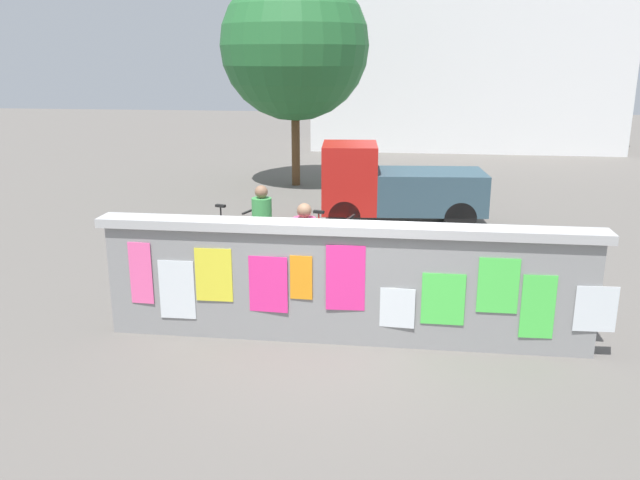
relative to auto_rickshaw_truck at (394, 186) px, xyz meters
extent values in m
plane|color=#605B56|center=(-0.51, 1.62, -0.90)|extent=(60.00, 60.00, 0.00)
cube|color=gray|center=(-0.51, -6.38, -0.14)|extent=(6.41, 0.30, 1.52)
cube|color=#ACACAC|center=(-0.51, -6.38, 0.68)|extent=(6.61, 0.42, 0.12)
cube|color=#F9599E|center=(-3.25, -6.54, -0.01)|extent=(0.32, 0.03, 0.86)
cube|color=silver|center=(-2.76, -6.54, -0.22)|extent=(0.49, 0.02, 0.82)
cube|color=yellow|center=(-2.24, -6.54, 0.01)|extent=(0.50, 0.02, 0.73)
cube|color=#F42D8C|center=(-1.51, -6.54, -0.09)|extent=(0.52, 0.04, 0.77)
cube|color=orange|center=(-1.07, -6.54, 0.03)|extent=(0.30, 0.02, 0.59)
cube|color=#F42D8C|center=(-0.48, -6.54, 0.05)|extent=(0.51, 0.03, 0.88)
cube|color=silver|center=(0.19, -6.54, -0.33)|extent=(0.45, 0.04, 0.54)
cube|color=#4CD84C|center=(0.77, -6.54, -0.18)|extent=(0.55, 0.02, 0.69)
cube|color=#4CD84C|center=(1.44, -6.54, 0.03)|extent=(0.51, 0.01, 0.72)
cube|color=#4CD84C|center=(1.95, -6.54, -0.23)|extent=(0.42, 0.02, 0.84)
cube|color=silver|center=(2.65, -6.54, -0.22)|extent=(0.52, 0.03, 0.60)
cylinder|color=black|center=(-1.03, -0.74, -0.55)|extent=(0.71, 0.26, 0.70)
cylinder|color=black|center=(-1.14, 0.56, -0.55)|extent=(0.71, 0.26, 0.70)
cylinder|color=black|center=(1.46, -0.53, -0.55)|extent=(0.71, 0.26, 0.70)
cylinder|color=black|center=(1.35, 0.76, -0.55)|extent=(0.71, 0.26, 0.70)
cube|color=red|center=(-0.99, -0.08, 0.20)|extent=(1.32, 1.59, 1.50)
cube|color=#334C59|center=(0.81, 0.07, -0.10)|extent=(2.52, 1.69, 0.90)
cylinder|color=black|center=(-0.04, -3.75, -0.60)|extent=(0.61, 0.22, 0.60)
cylinder|color=black|center=(1.23, -4.03, -0.60)|extent=(0.61, 0.24, 0.60)
cube|color=black|center=(0.60, -3.89, -0.32)|extent=(1.03, 0.45, 0.32)
cube|color=black|center=(0.79, -3.93, -0.14)|extent=(0.59, 0.33, 0.10)
cube|color=#262626|center=(0.06, -3.78, -0.05)|extent=(0.16, 0.56, 0.03)
cylinder|color=black|center=(-0.67, -2.98, -0.57)|extent=(0.65, 0.19, 0.66)
cylinder|color=black|center=(-1.69, -2.74, -0.57)|extent=(0.65, 0.19, 0.66)
cube|color=red|center=(-1.18, -2.86, -0.39)|extent=(0.93, 0.26, 0.06)
cylinder|color=red|center=(-1.32, -2.82, -0.17)|extent=(0.04, 0.04, 0.40)
cube|color=black|center=(-1.32, -2.82, 0.03)|extent=(0.21, 0.12, 0.05)
cube|color=black|center=(-0.72, -2.97, -0.02)|extent=(0.14, 0.44, 0.03)
cylinder|color=black|center=(-2.63, -2.76, -0.57)|extent=(0.64, 0.23, 0.66)
cylinder|color=black|center=(-3.64, -2.45, -0.57)|extent=(0.64, 0.23, 0.66)
cube|color=black|center=(-3.13, -2.60, -0.39)|extent=(0.92, 0.31, 0.06)
cylinder|color=black|center=(-3.28, -2.56, -0.17)|extent=(0.04, 0.04, 0.40)
cube|color=black|center=(-3.28, -2.56, 0.03)|extent=(0.21, 0.13, 0.05)
cube|color=black|center=(-2.68, -2.74, -0.02)|extent=(0.17, 0.43, 0.03)
cylinder|color=#338CBF|center=(-1.29, -5.13, -0.50)|extent=(0.12, 0.12, 0.80)
cylinder|color=#338CBF|center=(-1.16, -5.26, -0.50)|extent=(0.12, 0.12, 0.80)
cylinder|color=#D83F72|center=(-1.23, -5.19, 0.20)|extent=(0.48, 0.48, 0.60)
sphere|color=#8C664C|center=(-1.23, -5.19, 0.61)|extent=(0.22, 0.22, 0.22)
cylinder|color=#D83F72|center=(-2.19, -4.00, -0.50)|extent=(0.12, 0.12, 0.80)
cylinder|color=#D83F72|center=(-2.13, -3.83, -0.50)|extent=(0.12, 0.12, 0.80)
cylinder|color=#3F994C|center=(-2.16, -3.91, 0.20)|extent=(0.44, 0.44, 0.60)
sphere|color=#8C664C|center=(-2.16, -3.91, 0.61)|extent=(0.22, 0.22, 0.22)
cylinder|color=brown|center=(-2.98, 4.50, 0.37)|extent=(0.25, 0.25, 2.54)
sphere|color=#256630|center=(-2.98, 4.50, 3.12)|extent=(4.22, 4.22, 4.22)
cube|color=silver|center=(2.57, 13.92, 3.09)|extent=(12.31, 4.43, 7.99)
camera|label=1|loc=(0.21, -14.45, 2.80)|focal=36.43mm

